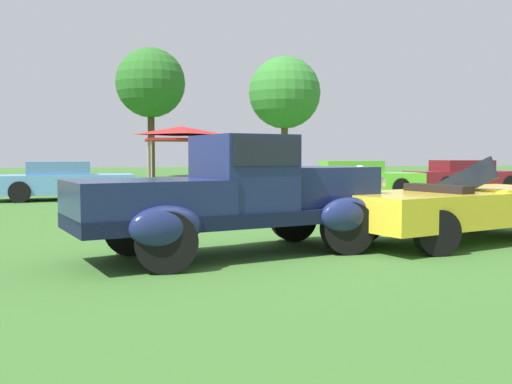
% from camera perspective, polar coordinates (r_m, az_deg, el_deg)
% --- Properties ---
extents(ground_plane, '(120.00, 120.00, 0.00)m').
position_cam_1_polar(ground_plane, '(8.33, 0.34, -6.13)').
color(ground_plane, '#386628').
extents(feature_pickup_truck, '(4.80, 2.72, 1.70)m').
position_cam_1_polar(feature_pickup_truck, '(8.15, -1.86, -0.20)').
color(feature_pickup_truck, black).
rests_on(feature_pickup_truck, ground_plane).
extents(neighbor_convertible, '(4.49, 2.86, 1.40)m').
position_cam_1_polar(neighbor_convertible, '(10.01, 19.46, -1.35)').
color(neighbor_convertible, yellow).
rests_on(neighbor_convertible, ground_plane).
extents(show_car_skyblue, '(4.37, 2.06, 1.22)m').
position_cam_1_polar(show_car_skyblue, '(19.19, -18.56, 1.04)').
color(show_car_skyblue, '#669EDB').
rests_on(show_car_skyblue, ground_plane).
extents(show_car_lime, '(4.62, 2.12, 1.22)m').
position_cam_1_polar(show_car_lime, '(20.35, 9.75, 1.32)').
color(show_car_lime, '#60C62D').
rests_on(show_car_lime, ground_plane).
extents(show_car_burgundy, '(4.62, 1.84, 1.22)m').
position_cam_1_polar(show_car_burgundy, '(23.73, 20.01, 1.48)').
color(show_car_burgundy, maroon).
rests_on(show_car_burgundy, ground_plane).
extents(canopy_tent_left_field, '(3.12, 3.12, 2.71)m').
position_cam_1_polar(canopy_tent_left_field, '(26.15, -7.43, 5.86)').
color(canopy_tent_left_field, '#B7B7BC').
rests_on(canopy_tent_left_field, ground_plane).
extents(treeline_mid_left, '(4.41, 4.41, 8.22)m').
position_cam_1_polar(treeline_mid_left, '(37.79, -10.40, 10.55)').
color(treeline_mid_left, '#47331E').
rests_on(treeline_mid_left, ground_plane).
extents(treeline_center, '(4.59, 4.59, 7.70)m').
position_cam_1_polar(treeline_center, '(37.37, 2.86, 9.77)').
color(treeline_center, brown).
rests_on(treeline_center, ground_plane).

